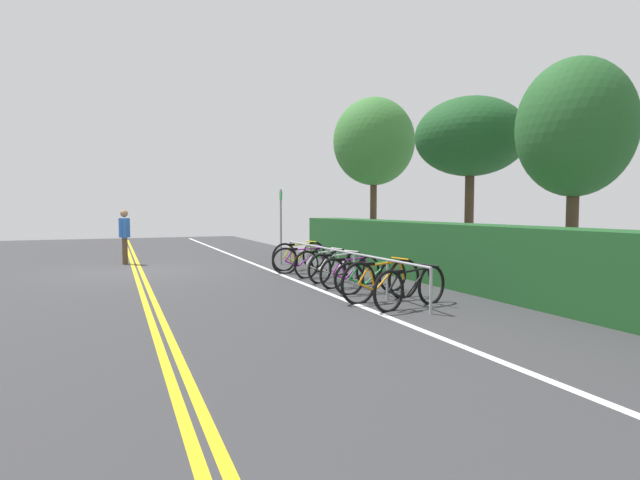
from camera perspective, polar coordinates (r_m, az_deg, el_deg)
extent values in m
cube|color=#353538|center=(14.24, -20.06, -3.42)|extent=(31.75, 12.19, 0.05)
cube|color=gold|center=(14.24, -20.39, -3.32)|extent=(28.58, 0.10, 0.00)
cube|color=gold|center=(14.24, -19.74, -3.30)|extent=(28.58, 0.10, 0.00)
cube|color=white|center=(14.74, -7.11, -2.89)|extent=(28.58, 0.12, 0.00)
cylinder|color=#9EA0A5|center=(14.14, -3.41, -1.66)|extent=(0.05, 0.05, 0.73)
cylinder|color=#9EA0A5|center=(12.87, -1.44, -2.17)|extent=(0.05, 0.05, 0.73)
cylinder|color=#9EA0A5|center=(11.62, 0.96, -2.80)|extent=(0.05, 0.05, 0.73)
cylinder|color=#9EA0A5|center=(10.40, 3.93, -3.56)|extent=(0.05, 0.05, 0.73)
cylinder|color=#9EA0A5|center=(9.22, 7.68, -4.51)|extent=(0.05, 0.05, 0.73)
cylinder|color=#9EA0A5|center=(8.08, 12.53, -5.71)|extent=(0.05, 0.05, 0.73)
cylinder|color=#9EA0A5|center=(10.97, 2.37, -1.26)|extent=(6.79, 0.04, 0.04)
torus|color=black|center=(13.93, -0.68, -1.76)|extent=(0.25, 0.76, 0.78)
torus|color=black|center=(13.38, -4.09, -1.99)|extent=(0.25, 0.76, 0.78)
cylinder|color=yellow|center=(13.71, -1.93, -1.47)|extent=(0.18, 0.56, 0.53)
cylinder|color=yellow|center=(13.66, -2.15, -0.51)|extent=(0.20, 0.66, 0.07)
cylinder|color=yellow|center=(13.53, -3.09, -1.62)|extent=(0.08, 0.17, 0.48)
cylinder|color=yellow|center=(13.48, -3.47, -2.29)|extent=(0.12, 0.36, 0.19)
cylinder|color=yellow|center=(13.43, -3.71, -1.31)|extent=(0.10, 0.25, 0.33)
cylinder|color=yellow|center=(13.89, -0.85, -1.07)|extent=(0.07, 0.14, 0.35)
cube|color=black|center=(13.47, -3.32, -0.52)|extent=(0.13, 0.21, 0.05)
cylinder|color=yellow|center=(13.85, -1.01, -0.17)|extent=(0.45, 0.14, 0.03)
torus|color=black|center=(13.14, 0.30, -2.24)|extent=(0.06, 0.70, 0.70)
torus|color=black|center=(12.77, -4.01, -2.42)|extent=(0.06, 0.70, 0.70)
cylinder|color=purple|center=(12.99, -1.29, -1.95)|extent=(0.04, 0.60, 0.48)
cylinder|color=purple|center=(12.95, -1.57, -1.04)|extent=(0.04, 0.71, 0.07)
cylinder|color=purple|center=(12.87, -2.76, -2.08)|extent=(0.04, 0.17, 0.43)
cylinder|color=purple|center=(12.84, -3.24, -2.71)|extent=(0.04, 0.38, 0.18)
cylinder|color=purple|center=(12.80, -3.53, -1.79)|extent=(0.04, 0.26, 0.30)
cylinder|color=purple|center=(13.11, 0.09, -1.58)|extent=(0.04, 0.14, 0.32)
cube|color=black|center=(12.82, -3.04, -1.02)|extent=(0.08, 0.20, 0.05)
cylinder|color=purple|center=(13.07, -0.12, -0.70)|extent=(0.46, 0.03, 0.03)
torus|color=black|center=(12.49, 2.25, -2.57)|extent=(0.20, 0.69, 0.69)
torus|color=black|center=(11.93, -1.57, -2.86)|extent=(0.20, 0.69, 0.69)
cylinder|color=white|center=(12.26, 0.86, -2.31)|extent=(0.15, 0.56, 0.47)
cylinder|color=white|center=(12.21, 0.61, -1.35)|extent=(0.17, 0.67, 0.07)
cylinder|color=white|center=(12.08, -0.45, -2.47)|extent=(0.07, 0.17, 0.43)
cylinder|color=white|center=(12.03, -0.88, -3.15)|extent=(0.11, 0.36, 0.18)
cylinder|color=white|center=(11.97, -1.13, -2.18)|extent=(0.09, 0.25, 0.29)
cylinder|color=white|center=(12.44, 2.07, -1.89)|extent=(0.06, 0.14, 0.31)
cube|color=black|center=(12.02, -0.70, -1.37)|extent=(0.12, 0.21, 0.05)
cylinder|color=white|center=(12.40, 1.89, -0.97)|extent=(0.46, 0.12, 0.03)
torus|color=black|center=(11.84, 3.96, -2.93)|extent=(0.27, 0.67, 0.69)
torus|color=black|center=(11.12, -0.02, -3.34)|extent=(0.27, 0.67, 0.69)
cylinder|color=white|center=(11.56, 2.53, -2.69)|extent=(0.22, 0.60, 0.47)
cylinder|color=white|center=(11.49, 2.28, -1.70)|extent=(0.26, 0.71, 0.07)
cylinder|color=white|center=(11.31, 1.17, -2.90)|extent=(0.09, 0.18, 0.42)
cylinder|color=white|center=(11.25, 0.72, -3.63)|extent=(0.15, 0.38, 0.18)
cylinder|color=white|center=(11.18, 0.45, -2.61)|extent=(0.12, 0.26, 0.29)
cylinder|color=white|center=(11.79, 3.78, -2.22)|extent=(0.08, 0.15, 0.31)
cube|color=black|center=(11.24, 0.90, -1.74)|extent=(0.14, 0.21, 0.05)
cylinder|color=white|center=(11.73, 3.59, -1.27)|extent=(0.45, 0.17, 0.03)
torus|color=black|center=(10.99, 5.47, -3.49)|extent=(0.21, 0.67, 0.67)
torus|color=black|center=(10.40, 1.45, -3.88)|extent=(0.21, 0.67, 0.67)
cylinder|color=purple|center=(10.75, 4.02, -3.23)|extent=(0.16, 0.55, 0.46)
cylinder|color=purple|center=(10.69, 3.76, -2.19)|extent=(0.18, 0.65, 0.07)
cylinder|color=purple|center=(10.55, 2.64, -3.44)|extent=(0.07, 0.16, 0.41)
cylinder|color=purple|center=(10.51, 2.19, -4.19)|extent=(0.11, 0.35, 0.17)
cylinder|color=purple|center=(10.44, 1.92, -3.13)|extent=(0.09, 0.24, 0.28)
cylinder|color=purple|center=(10.95, 5.28, -2.75)|extent=(0.06, 0.14, 0.30)
cube|color=black|center=(10.49, 2.38, -2.22)|extent=(0.12, 0.21, 0.05)
cylinder|color=purple|center=(10.90, 5.10, -1.74)|extent=(0.45, 0.13, 0.03)
torus|color=black|center=(10.20, 8.26, -4.07)|extent=(0.10, 0.67, 0.67)
torus|color=black|center=(9.68, 3.35, -4.46)|extent=(0.10, 0.67, 0.67)
cylinder|color=#198C38|center=(9.99, 6.48, -3.78)|extent=(0.07, 0.57, 0.46)
cylinder|color=#198C38|center=(9.93, 6.17, -2.67)|extent=(0.08, 0.68, 0.07)
cylinder|color=#198C38|center=(9.81, 4.80, -3.99)|extent=(0.05, 0.17, 0.41)
cylinder|color=#198C38|center=(9.77, 4.24, -4.79)|extent=(0.06, 0.37, 0.17)
cylinder|color=#198C38|center=(9.71, 3.92, -3.66)|extent=(0.05, 0.25, 0.28)
cylinder|color=#198C38|center=(10.16, 8.03, -3.28)|extent=(0.04, 0.14, 0.30)
cube|color=black|center=(9.75, 4.48, -2.69)|extent=(0.09, 0.20, 0.05)
cylinder|color=#198C38|center=(10.11, 7.81, -2.20)|extent=(0.46, 0.06, 0.03)
torus|color=black|center=(9.45, 9.55, -4.40)|extent=(0.19, 0.76, 0.77)
torus|color=black|center=(8.78, 4.43, -4.97)|extent=(0.19, 0.76, 0.77)
cylinder|color=orange|center=(9.18, 7.72, -4.06)|extent=(0.14, 0.60, 0.52)
cylinder|color=orange|center=(9.11, 7.40, -2.65)|extent=(0.16, 0.71, 0.07)
cylinder|color=orange|center=(8.95, 5.97, -4.35)|extent=(0.07, 0.17, 0.47)
cylinder|color=orange|center=(8.91, 5.38, -5.37)|extent=(0.10, 0.38, 0.19)
cylinder|color=orange|center=(8.83, 5.04, -3.93)|extent=(0.08, 0.26, 0.32)
cylinder|color=orange|center=(9.39, 9.32, -3.41)|extent=(0.06, 0.14, 0.35)
cube|color=black|center=(8.88, 5.64, -2.72)|extent=(0.11, 0.21, 0.05)
cylinder|color=orange|center=(9.33, 9.09, -2.10)|extent=(0.46, 0.11, 0.03)
torus|color=black|center=(8.98, 12.59, -5.03)|extent=(0.26, 0.70, 0.71)
torus|color=black|center=(8.17, 7.85, -5.83)|extent=(0.26, 0.70, 0.71)
cylinder|color=black|center=(8.66, 10.92, -4.79)|extent=(0.21, 0.60, 0.49)
cylinder|color=black|center=(8.57, 10.64, -3.43)|extent=(0.24, 0.72, 0.07)
cylinder|color=black|center=(8.38, 9.30, -5.15)|extent=(0.08, 0.18, 0.44)
cylinder|color=black|center=(8.32, 8.74, -6.19)|extent=(0.15, 0.38, 0.18)
cylinder|color=black|center=(8.23, 8.43, -4.79)|extent=(0.11, 0.26, 0.30)
cylinder|color=black|center=(8.91, 12.38, -4.08)|extent=(0.07, 0.15, 0.32)
cube|color=black|center=(8.30, 8.99, -3.55)|extent=(0.13, 0.21, 0.05)
cylinder|color=black|center=(8.85, 12.18, -2.80)|extent=(0.45, 0.16, 0.03)
cylinder|color=#4C3826|center=(16.18, -21.38, -1.11)|extent=(0.14, 0.14, 0.81)
cylinder|color=#4C3826|center=(15.92, -21.33, -1.18)|extent=(0.14, 0.14, 0.81)
cylinder|color=#2659A5|center=(16.01, -21.41, 1.31)|extent=(0.32, 0.32, 0.57)
sphere|color=#8C6647|center=(16.00, -21.45, 2.83)|extent=(0.22, 0.22, 0.22)
cylinder|color=#2659A5|center=(16.21, -21.45, 1.22)|extent=(0.09, 0.09, 0.55)
cylinder|color=#2659A5|center=(15.81, -21.37, 1.17)|extent=(0.09, 0.09, 0.55)
cylinder|color=gray|center=(14.86, -4.48, 1.49)|extent=(0.06, 0.06, 2.23)
cube|color=#198C33|center=(14.85, -4.50, 5.09)|extent=(0.36, 0.09, 0.24)
cube|color=#1C4C21|center=(10.92, 16.72, -1.77)|extent=(15.79, 1.08, 1.34)
cylinder|color=#473323|center=(16.58, 6.10, 2.28)|extent=(0.22, 0.22, 2.57)
ellipsoid|color=#387533|center=(16.71, 6.16, 11.10)|extent=(2.65, 2.65, 2.84)
cylinder|color=#473323|center=(13.30, 16.62, 1.86)|extent=(0.23, 0.23, 2.58)
ellipsoid|color=#1C4C21|center=(13.42, 16.79, 11.20)|extent=(2.79, 2.79, 1.98)
cylinder|color=#473323|center=(10.75, 26.74, -0.26)|extent=(0.23, 0.23, 2.02)
ellipsoid|color=#235626|center=(10.84, 27.08, 11.34)|extent=(2.15, 2.15, 2.62)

